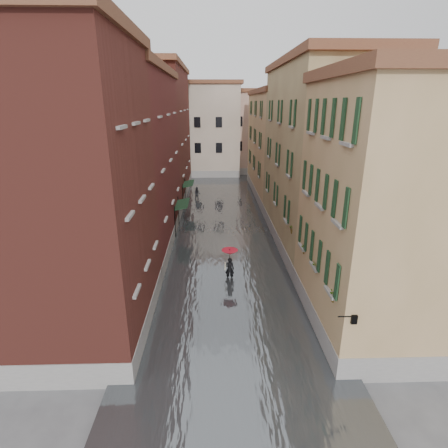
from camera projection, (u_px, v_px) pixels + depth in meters
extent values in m
plane|color=#4F5052|center=(229.00, 303.00, 19.46)|extent=(120.00, 120.00, 0.00)
cube|color=#494E51|center=(223.00, 225.00, 31.70)|extent=(10.00, 60.00, 0.20)
cube|color=maroon|center=(72.00, 201.00, 15.24)|extent=(6.00, 8.00, 13.00)
cube|color=#58221C|center=(129.00, 165.00, 25.71)|extent=(6.00, 14.00, 12.50)
cube|color=maroon|center=(159.00, 136.00, 39.62)|extent=(6.00, 16.00, 14.00)
cube|color=#A58755|center=(385.00, 215.00, 15.88)|extent=(6.00, 8.00, 11.50)
cube|color=tan|center=(318.00, 160.00, 26.02)|extent=(6.00, 14.00, 13.00)
cube|color=#A58755|center=(281.00, 147.00, 40.42)|extent=(6.00, 16.00, 11.50)
cube|color=beige|center=(199.00, 131.00, 53.11)|extent=(12.00, 9.00, 13.00)
cube|color=tan|center=(256.00, 133.00, 55.41)|extent=(10.00, 9.00, 12.00)
cube|color=black|center=(182.00, 204.00, 29.23)|extent=(1.09, 3.05, 0.31)
cylinder|color=black|center=(175.00, 223.00, 28.16)|extent=(0.06, 0.06, 2.80)
cylinder|color=black|center=(179.00, 212.00, 31.03)|extent=(0.06, 0.06, 2.80)
cube|color=black|center=(188.00, 183.00, 36.60)|extent=(1.09, 2.90, 0.31)
cylinder|color=black|center=(183.00, 198.00, 35.60)|extent=(0.06, 0.06, 2.80)
cylinder|color=black|center=(185.00, 191.00, 38.33)|extent=(0.06, 0.06, 2.80)
cylinder|color=black|center=(346.00, 317.00, 12.90)|extent=(0.60, 0.05, 0.05)
cube|color=black|center=(354.00, 319.00, 12.94)|extent=(0.22, 0.22, 0.35)
cube|color=beige|center=(354.00, 319.00, 12.94)|extent=(0.14, 0.14, 0.24)
cube|color=#973431|center=(336.00, 296.00, 14.14)|extent=(0.22, 0.85, 0.18)
imported|color=#265926|center=(337.00, 287.00, 14.00)|extent=(0.59, 0.51, 0.66)
cube|color=#973431|center=(318.00, 268.00, 16.61)|extent=(0.22, 0.85, 0.18)
imported|color=#265926|center=(318.00, 260.00, 16.47)|extent=(0.59, 0.51, 0.66)
cube|color=#973431|center=(306.00, 249.00, 18.66)|extent=(0.22, 0.85, 0.18)
imported|color=#265926|center=(307.00, 242.00, 18.52)|extent=(0.59, 0.51, 0.66)
cube|color=#973431|center=(294.00, 230.00, 21.54)|extent=(0.22, 0.85, 0.18)
imported|color=#265926|center=(294.00, 223.00, 21.41)|extent=(0.59, 0.51, 0.66)
imported|color=black|center=(230.00, 269.00, 21.74)|extent=(0.58, 0.40, 1.54)
cube|color=beige|center=(225.00, 266.00, 21.72)|extent=(0.08, 0.30, 0.38)
cylinder|color=black|center=(230.00, 261.00, 21.55)|extent=(0.02, 0.02, 1.00)
cone|color=#AA0B1C|center=(230.00, 252.00, 21.36)|extent=(1.03, 1.03, 0.28)
imported|color=black|center=(197.00, 194.00, 39.55)|extent=(0.77, 0.60, 1.56)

